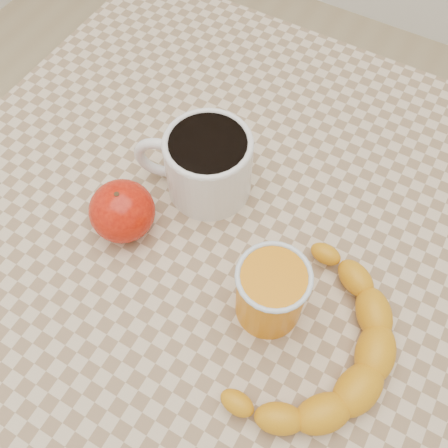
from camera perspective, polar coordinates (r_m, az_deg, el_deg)
The scene contains 6 objects.
ground at distance 1.33m, azimuth 0.00°, elevation -17.00°, with size 3.00×3.00×0.00m, color tan.
table at distance 0.70m, azimuth 0.00°, elevation -4.37°, with size 0.80×0.80×0.75m.
coffee_mug at distance 0.62m, azimuth -2.05°, elevation 7.01°, with size 0.16×0.14×0.09m.
orange_juice_glass at distance 0.54m, azimuth 5.37°, elevation -7.78°, with size 0.08×0.08×0.09m.
apple at distance 0.61m, azimuth -11.55°, elevation 1.46°, with size 0.10×0.10×0.07m.
banana at distance 0.55m, azimuth 10.47°, elevation -13.55°, with size 0.24×0.30×0.04m, color orange, non-canonical shape.
Camera 1 is at (0.15, -0.27, 1.29)m, focal length 40.00 mm.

